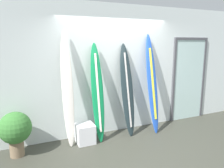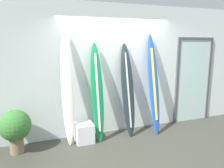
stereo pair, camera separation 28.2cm
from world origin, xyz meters
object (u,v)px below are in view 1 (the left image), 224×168
object	(u,v)px
glass_door	(189,78)
potted_plant	(15,130)
surfboard_charcoal	(127,90)
surfboard_ivory	(68,90)
surfboard_emerald	(98,93)
display_block_left	(85,134)
surfboard_cobalt	(152,84)

from	to	relation	value
glass_door	potted_plant	size ratio (longest dim) A/B	2.61
surfboard_charcoal	glass_door	xyz separation A→B (m)	(1.91, 0.23, 0.10)
surfboard_ivory	glass_door	distance (m)	3.20
surfboard_emerald	potted_plant	distance (m)	1.64
display_block_left	surfboard_emerald	bearing A→B (deg)	11.32
surfboard_ivory	surfboard_emerald	size ratio (longest dim) A/B	1.12
surfboard_charcoal	surfboard_cobalt	size ratio (longest dim) A/B	0.91
surfboard_emerald	surfboard_cobalt	distance (m)	1.28
surfboard_ivory	surfboard_charcoal	bearing A→B (deg)	-0.87
surfboard_ivory	surfboard_charcoal	distance (m)	1.28
surfboard_emerald	surfboard_charcoal	distance (m)	0.68
display_block_left	potted_plant	distance (m)	1.30
surfboard_cobalt	display_block_left	distance (m)	1.81
surfboard_charcoal	surfboard_cobalt	bearing A→B (deg)	-5.42
surfboard_ivory	surfboard_charcoal	xyz separation A→B (m)	(1.28, -0.02, -0.10)
surfboard_charcoal	potted_plant	world-z (taller)	surfboard_charcoal
glass_door	potted_plant	distance (m)	4.21
glass_door	potted_plant	xyz separation A→B (m)	(-4.16, -0.32, -0.59)
glass_door	potted_plant	bearing A→B (deg)	-175.66
glass_door	surfboard_cobalt	bearing A→B (deg)	-167.79
surfboard_emerald	surfboard_charcoal	size ratio (longest dim) A/B	1.01
surfboard_ivory	potted_plant	bearing A→B (deg)	-173.71
surfboard_cobalt	display_block_left	xyz separation A→B (m)	(-1.58, -0.02, -0.88)
surfboard_cobalt	glass_door	distance (m)	1.35
surfboard_cobalt	potted_plant	world-z (taller)	surfboard_cobalt
potted_plant	display_block_left	bearing A→B (deg)	0.50
surfboard_emerald	glass_door	distance (m)	2.61
surfboard_emerald	display_block_left	world-z (taller)	surfboard_emerald
surfboard_charcoal	display_block_left	world-z (taller)	surfboard_charcoal
surfboard_ivory	surfboard_cobalt	distance (m)	1.88
surfboard_charcoal	potted_plant	xyz separation A→B (m)	(-2.24, -0.09, -0.49)
surfboard_charcoal	display_block_left	bearing A→B (deg)	-175.58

